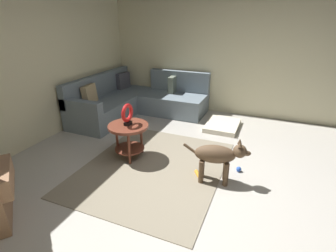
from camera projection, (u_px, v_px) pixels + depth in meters
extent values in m
cube|color=#B7B2A8|center=(197.00, 187.00, 3.35)|extent=(6.00, 6.00, 0.10)
cube|color=beige|center=(13.00, 64.00, 3.85)|extent=(6.00, 0.12, 2.70)
cube|color=beige|center=(241.00, 51.00, 5.30)|extent=(0.12, 6.00, 2.70)
cube|color=gray|center=(154.00, 167.00, 3.71)|extent=(2.30, 1.90, 0.01)
cube|color=slate|center=(114.00, 106.00, 5.57)|extent=(2.20, 0.85, 0.42)
cube|color=slate|center=(99.00, 85.00, 5.53)|extent=(2.20, 0.14, 0.46)
cube|color=slate|center=(174.00, 104.00, 5.75)|extent=(0.85, 1.40, 0.42)
cube|color=slate|center=(179.00, 81.00, 5.87)|extent=(0.14, 1.40, 0.46)
cube|color=slate|center=(81.00, 106.00, 4.58)|extent=(0.16, 0.85, 0.22)
cube|color=#4C4C56|center=(123.00, 81.00, 6.13)|extent=(0.39, 0.19, 0.39)
cube|color=tan|center=(90.00, 94.00, 5.07)|extent=(0.40, 0.22, 0.39)
cube|color=slate|center=(173.00, 85.00, 5.81)|extent=(0.39, 0.15, 0.38)
cube|color=#936B4C|center=(6.00, 176.00, 2.61)|extent=(0.45, 0.53, 0.22)
cylinder|color=brown|center=(128.00, 126.00, 3.79)|extent=(0.60, 0.60, 0.04)
cylinder|color=brown|center=(130.00, 148.00, 3.93)|extent=(0.45, 0.45, 0.02)
cylinder|color=brown|center=(117.00, 140.00, 3.97)|extent=(0.04, 0.04, 0.50)
cylinder|color=brown|center=(129.00, 149.00, 3.70)|extent=(0.04, 0.04, 0.50)
cylinder|color=brown|center=(141.00, 139.00, 4.01)|extent=(0.04, 0.04, 0.50)
cube|color=black|center=(128.00, 123.00, 3.77)|extent=(0.12, 0.08, 0.05)
torus|color=red|center=(127.00, 113.00, 3.71)|extent=(0.28, 0.06, 0.28)
cube|color=beige|center=(222.00, 125.00, 5.03)|extent=(0.80, 0.60, 0.09)
cylinder|color=brown|center=(226.00, 169.00, 3.38)|extent=(0.07, 0.07, 0.32)
cylinder|color=brown|center=(226.00, 175.00, 3.26)|extent=(0.07, 0.07, 0.32)
cylinder|color=brown|center=(202.00, 166.00, 3.44)|extent=(0.07, 0.07, 0.32)
cylinder|color=brown|center=(201.00, 172.00, 3.31)|extent=(0.07, 0.07, 0.32)
ellipsoid|color=brown|center=(215.00, 154.00, 3.25)|extent=(0.32, 0.55, 0.24)
sphere|color=brown|center=(240.00, 151.00, 3.17)|extent=(0.17, 0.17, 0.17)
ellipsoid|color=brown|center=(246.00, 153.00, 3.17)|extent=(0.09, 0.13, 0.07)
cone|color=brown|center=(240.00, 141.00, 3.17)|extent=(0.06, 0.06, 0.07)
cone|color=brown|center=(240.00, 145.00, 3.09)|extent=(0.06, 0.06, 0.07)
cylinder|color=brown|center=(191.00, 149.00, 3.29)|extent=(0.08, 0.20, 0.16)
sphere|color=blue|center=(239.00, 169.00, 3.60)|extent=(0.07, 0.07, 0.07)
cylinder|color=orange|center=(198.00, 175.00, 3.49)|extent=(0.19, 0.15, 0.05)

